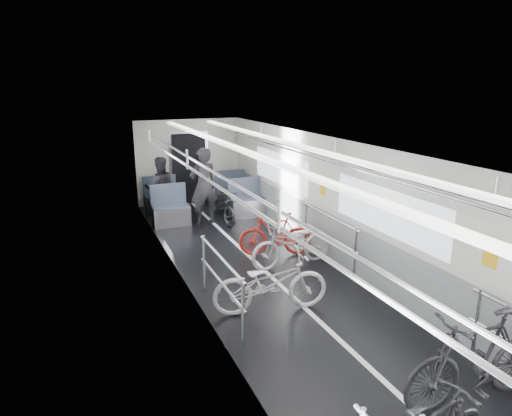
% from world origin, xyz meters
% --- Properties ---
extents(car_shell, '(3.02, 14.01, 2.41)m').
position_xyz_m(car_shell, '(0.00, 1.78, 1.13)').
color(car_shell, black).
rests_on(car_shell, ground).
extents(bike_left_far, '(1.86, 0.90, 0.94)m').
position_xyz_m(bike_left_far, '(-0.53, 0.08, 0.47)').
color(bike_left_far, silver).
rests_on(bike_left_far, floor).
extents(bike_right_near, '(1.87, 0.64, 1.10)m').
position_xyz_m(bike_right_near, '(0.66, -2.67, 0.55)').
color(bike_right_near, black).
rests_on(bike_right_near, floor).
extents(bike_right_mid, '(1.77, 0.75, 0.91)m').
position_xyz_m(bike_right_mid, '(0.59, 1.55, 0.45)').
color(bike_right_mid, '#BBBBC1').
rests_on(bike_right_mid, floor).
extents(bike_right_far, '(1.55, 0.88, 0.90)m').
position_xyz_m(bike_right_far, '(0.53, 2.19, 0.45)').
color(bike_right_far, '#B01E15').
rests_on(bike_right_far, floor).
extents(bike_aisle, '(0.85, 1.62, 0.81)m').
position_xyz_m(bike_aisle, '(0.18, 4.80, 0.41)').
color(bike_aisle, black).
rests_on(bike_aisle, floor).
extents(person_standing, '(0.74, 0.52, 1.90)m').
position_xyz_m(person_standing, '(-0.21, 4.80, 0.95)').
color(person_standing, black).
rests_on(person_standing, floor).
extents(person_seated, '(0.81, 0.65, 1.59)m').
position_xyz_m(person_seated, '(-1.09, 5.70, 0.80)').
color(person_seated, '#2A282F').
rests_on(person_seated, floor).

